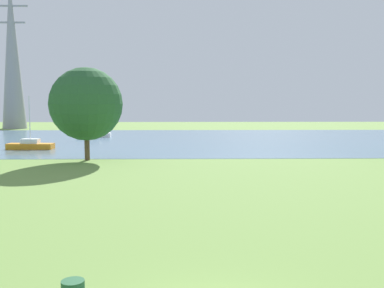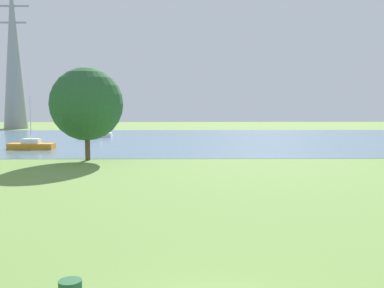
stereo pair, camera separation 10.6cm
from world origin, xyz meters
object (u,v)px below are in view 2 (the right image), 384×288
(sailboat_orange, at_px, (31,145))
(sailboat_white, at_px, (95,134))
(tree_west_near, at_px, (87,104))
(electricity_pylon, at_px, (14,53))

(sailboat_orange, bearing_deg, sailboat_white, 77.49)
(tree_west_near, height_order, electricity_pylon, electricity_pylon)
(sailboat_orange, relative_size, electricity_pylon, 0.20)
(sailboat_white, distance_m, tree_west_near, 25.84)
(electricity_pylon, bearing_deg, sailboat_white, -48.24)
(sailboat_orange, distance_m, sailboat_white, 16.39)
(sailboat_white, bearing_deg, tree_west_near, -80.05)
(electricity_pylon, bearing_deg, sailboat_orange, -67.44)
(sailboat_orange, height_order, sailboat_white, sailboat_white)
(sailboat_white, bearing_deg, electricity_pylon, 131.76)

